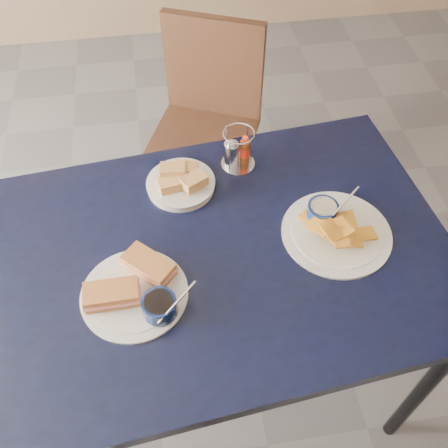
{
  "coord_description": "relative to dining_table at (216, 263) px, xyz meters",
  "views": [
    {
      "loc": [
        0.14,
        -0.78,
        1.9
      ],
      "look_at": [
        0.28,
        0.07,
        0.82
      ],
      "focal_mm": 40.0,
      "sensor_mm": 36.0,
      "label": 1
    }
  ],
  "objects": [
    {
      "name": "ground",
      "position": [
        -0.25,
        -0.03,
        -0.69
      ],
      "size": [
        6.0,
        6.0,
        0.0
      ],
      "primitive_type": "plane",
      "color": "#59595E",
      "rests_on": "ground"
    },
    {
      "name": "dining_table",
      "position": [
        0.0,
        0.0,
        0.0
      ],
      "size": [
        1.43,
        1.02,
        0.75
      ],
      "color": "black",
      "rests_on": "ground"
    },
    {
      "name": "chair_far",
      "position": [
        0.06,
        0.91,
        -0.18
      ],
      "size": [
        0.55,
        0.55,
        0.9
      ],
      "color": "black",
      "rests_on": "ground"
    },
    {
      "name": "sandwich_plate",
      "position": [
        -0.22,
        -0.11,
        0.08
      ],
      "size": [
        0.31,
        0.29,
        0.12
      ],
      "color": "white",
      "rests_on": "dining_table"
    },
    {
      "name": "plantain_plate",
      "position": [
        0.35,
        0.02,
        0.08
      ],
      "size": [
        0.32,
        0.32,
        0.12
      ],
      "color": "white",
      "rests_on": "dining_table"
    },
    {
      "name": "bread_basket",
      "position": [
        -0.07,
        0.26,
        0.08
      ],
      "size": [
        0.21,
        0.21,
        0.07
      ],
      "color": "white",
      "rests_on": "dining_table"
    },
    {
      "name": "condiment_caddy",
      "position": [
        0.12,
        0.34,
        0.11
      ],
      "size": [
        0.11,
        0.11,
        0.14
      ],
      "color": "silver",
      "rests_on": "dining_table"
    }
  ]
}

